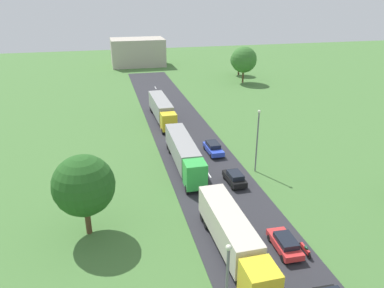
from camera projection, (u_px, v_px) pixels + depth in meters
The scene contains 14 objects.
road at pixel (226, 202), 41.15m from camera, with size 10.00×140.00×0.06m, color #2B2B30.
lane_marking_centre at pixel (238, 222), 37.72m from camera, with size 0.16×117.96×0.01m.
truck_lead at pixel (233, 236), 32.23m from camera, with size 2.71×13.44×3.49m.
truck_second at pixel (184, 152), 48.51m from camera, with size 2.67×14.77×3.51m.
truck_third at pixel (162, 109), 65.89m from camera, with size 2.69×14.36×3.66m.
car_second at pixel (285, 243), 33.35m from camera, with size 1.90×4.30×1.39m.
car_third at pixel (235, 178), 44.77m from camera, with size 1.87×4.00×1.50m.
car_fourth at pixel (213, 148), 53.08m from camera, with size 1.95×4.55×1.55m.
motorcycle_courier at pixel (305, 249), 32.97m from camera, with size 0.28×1.94×0.91m.
lamppost_second at pixel (257, 138), 46.53m from camera, with size 0.36×0.36×8.16m.
tree_oak at pixel (239, 60), 100.09m from camera, with size 4.64×4.64×6.34m.
tree_maple at pixel (84, 185), 34.18m from camera, with size 5.71×5.71×7.99m.
tree_pine at pixel (244, 60), 91.37m from camera, with size 6.27×6.27×8.79m.
distant_building at pixel (138, 52), 112.82m from camera, with size 15.62×9.79×7.89m, color #B2A899.
Camera 1 is at (-11.93, -9.22, 21.68)m, focal length 35.30 mm.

